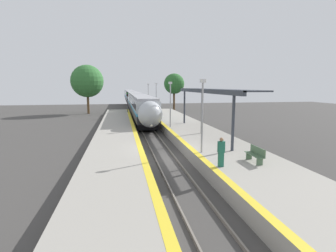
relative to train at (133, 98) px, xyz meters
name	(u,v)px	position (x,y,z in m)	size (l,w,h in m)	color
ground_plane	(165,160)	(0.00, -46.94, -2.19)	(120.00, 120.00, 0.00)	#423F3D
rail_left	(155,159)	(-0.72, -46.94, -2.12)	(0.08, 90.00, 0.15)	slate
rail_right	(175,158)	(0.72, -46.94, -2.12)	(0.08, 90.00, 0.15)	slate
train	(133,98)	(0.00, 0.00, 0.00)	(2.75, 77.89, 3.84)	black
platform_right	(220,151)	(4.10, -46.94, -1.76)	(5.07, 64.00, 0.87)	#9E998E
platform_left	(115,156)	(-3.52, -46.94, -1.76)	(3.90, 64.00, 0.87)	#9E998E
platform_bench	(256,154)	(4.54, -51.33, -0.86)	(0.44, 1.65, 0.89)	#4C6B4C
person_waiting	(221,152)	(2.25, -51.78, -0.50)	(0.36, 0.22, 1.62)	#1E604C
railway_signal	(127,102)	(-1.91, -20.42, 0.39)	(0.28, 0.28, 4.21)	#59595E
lamppost_near	(202,111)	(2.14, -48.64, 1.45)	(0.36, 0.20, 4.81)	#9E9EA3
lamppost_mid	(170,101)	(2.14, -37.60, 1.45)	(0.36, 0.20, 4.81)	#9E9EA3
lamppost_far	(156,97)	(2.14, -26.57, 1.45)	(0.36, 0.20, 4.81)	#9E9EA3
lamppost_farthest	(148,94)	(2.14, -15.54, 1.45)	(0.36, 0.20, 4.81)	#9E9EA3
station_canopy	(208,92)	(4.91, -41.74, 2.49)	(2.02, 16.61, 4.10)	#333842
background_tree_left	(87,81)	(-9.07, -13.41, 3.91)	(6.02, 6.02, 9.13)	brown
background_tree_right	(174,84)	(8.41, -9.07, 3.47)	(4.37, 4.37, 7.89)	brown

